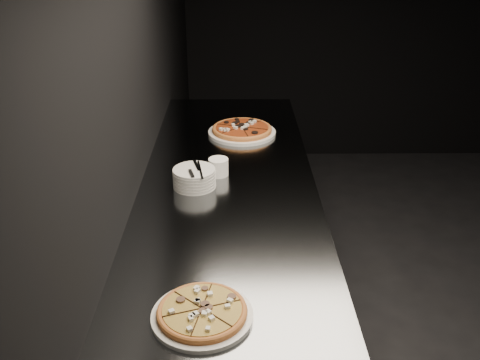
{
  "coord_description": "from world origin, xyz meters",
  "views": [
    {
      "loc": [
        -2.1,
        -1.98,
        1.92
      ],
      "look_at": [
        -2.08,
        0.03,
        0.94
      ],
      "focal_mm": 40.0,
      "sensor_mm": 36.0,
      "label": 1
    }
  ],
  "objects_px": {
    "counter": "(229,278)",
    "cutlery": "(195,170)",
    "ramekin": "(218,166)",
    "plate_stack": "(194,178)",
    "pizza_mushroom": "(202,313)",
    "pizza_tomato": "(242,130)"
  },
  "relations": [
    {
      "from": "counter",
      "to": "ramekin",
      "type": "xyz_separation_m",
      "value": [
        -0.04,
        0.13,
        0.5
      ]
    },
    {
      "from": "pizza_mushroom",
      "to": "plate_stack",
      "type": "xyz_separation_m",
      "value": [
        -0.08,
        0.82,
        0.02
      ]
    },
    {
      "from": "pizza_tomato",
      "to": "cutlery",
      "type": "bearing_deg",
      "value": -107.88
    },
    {
      "from": "plate_stack",
      "to": "counter",
      "type": "bearing_deg",
      "value": -6.47
    },
    {
      "from": "counter",
      "to": "cutlery",
      "type": "distance_m",
      "value": 0.56
    },
    {
      "from": "counter",
      "to": "plate_stack",
      "type": "height_order",
      "value": "plate_stack"
    },
    {
      "from": "pizza_mushroom",
      "to": "ramekin",
      "type": "relative_size",
      "value": 3.72
    },
    {
      "from": "pizza_tomato",
      "to": "pizza_mushroom",
      "type": "bearing_deg",
      "value": -95.21
    },
    {
      "from": "plate_stack",
      "to": "pizza_tomato",
      "type": "bearing_deg",
      "value": 71.15
    },
    {
      "from": "cutlery",
      "to": "plate_stack",
      "type": "bearing_deg",
      "value": 102.63
    },
    {
      "from": "cutlery",
      "to": "ramekin",
      "type": "distance_m",
      "value": 0.16
    },
    {
      "from": "pizza_mushroom",
      "to": "plate_stack",
      "type": "height_order",
      "value": "plate_stack"
    },
    {
      "from": "counter",
      "to": "ramekin",
      "type": "relative_size",
      "value": 28.27
    },
    {
      "from": "pizza_mushroom",
      "to": "cutlery",
      "type": "relative_size",
      "value": 1.7
    },
    {
      "from": "pizza_tomato",
      "to": "plate_stack",
      "type": "distance_m",
      "value": 0.64
    },
    {
      "from": "counter",
      "to": "pizza_tomato",
      "type": "bearing_deg",
      "value": 83.91
    },
    {
      "from": "pizza_mushroom",
      "to": "ramekin",
      "type": "distance_m",
      "value": 0.93
    },
    {
      "from": "ramekin",
      "to": "plate_stack",
      "type": "bearing_deg",
      "value": -131.11
    },
    {
      "from": "pizza_tomato",
      "to": "plate_stack",
      "type": "bearing_deg",
      "value": -108.85
    },
    {
      "from": "pizza_tomato",
      "to": "ramekin",
      "type": "relative_size",
      "value": 4.56
    },
    {
      "from": "counter",
      "to": "pizza_tomato",
      "type": "relative_size",
      "value": 6.21
    },
    {
      "from": "plate_stack",
      "to": "ramekin",
      "type": "xyz_separation_m",
      "value": [
        0.1,
        0.11,
        0.0
      ]
    }
  ]
}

